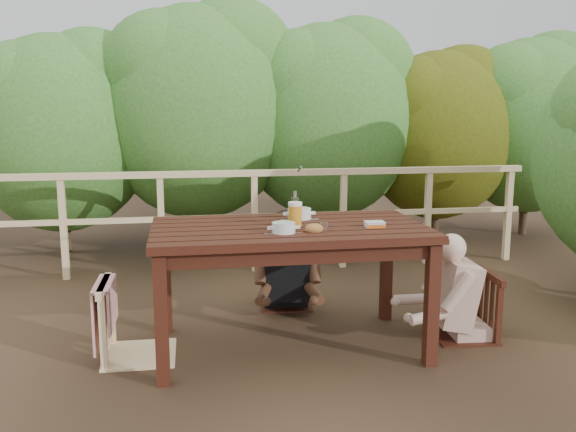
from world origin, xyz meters
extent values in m
plane|color=#46301E|center=(0.00, 0.00, 0.00)|extent=(60.00, 60.00, 0.00)
cube|color=black|center=(0.00, 0.00, 0.41)|extent=(1.79, 1.01, 0.83)
cube|color=beige|center=(-0.99, 0.03, 0.48)|extent=(0.48, 0.48, 0.96)
cube|color=black|center=(0.12, 0.88, 0.41)|extent=(0.45, 0.45, 0.83)
cube|color=black|center=(1.25, 0.00, 0.44)|extent=(0.47, 0.47, 0.87)
cube|color=beige|center=(0.00, 2.00, 0.51)|extent=(5.60, 0.10, 1.01)
cylinder|color=white|center=(-0.07, -0.22, 0.87)|extent=(0.25, 0.25, 0.08)
cylinder|color=white|center=(0.11, 0.24, 0.87)|extent=(0.27, 0.27, 0.09)
ellipsoid|color=olive|center=(0.12, -0.22, 0.86)|extent=(0.12, 0.09, 0.07)
cylinder|color=gold|center=(0.04, -0.02, 0.91)|extent=(0.09, 0.09, 0.18)
cylinder|color=silver|center=(0.06, 0.13, 0.94)|extent=(0.05, 0.05, 0.23)
cylinder|color=silver|center=(0.18, -0.21, 0.86)|extent=(0.06, 0.06, 0.07)
cube|color=white|center=(0.54, -0.14, 0.85)|extent=(0.13, 0.09, 0.05)
camera|label=1|loc=(-0.67, -3.88, 1.61)|focal=38.11mm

